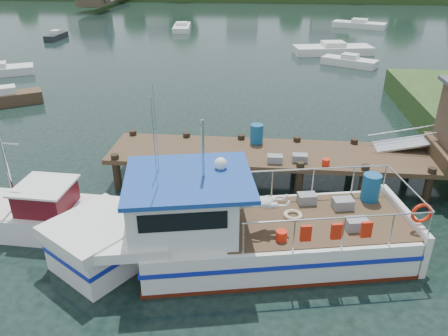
# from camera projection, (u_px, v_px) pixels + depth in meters

# --- Properties ---
(ground_plane) EXTENTS (160.00, 160.00, 0.00)m
(ground_plane) POSITION_uv_depth(u_px,v_px,m) (250.00, 180.00, 19.13)
(ground_plane) COLOR black
(dock) EXTENTS (16.60, 3.00, 4.78)m
(dock) POSITION_uv_depth(u_px,v_px,m) (413.00, 139.00, 17.56)
(dock) COLOR #453321
(dock) RESTS_ON ground
(lobster_boat) EXTENTS (11.99, 5.44, 5.73)m
(lobster_boat) POSITION_uv_depth(u_px,v_px,m) (230.00, 231.00, 13.88)
(lobster_boat) COLOR silver
(lobster_boat) RESTS_ON ground
(work_boat) EXTENTS (7.28, 2.45, 3.83)m
(work_boat) POSITION_uv_depth(u_px,v_px,m) (29.00, 213.00, 15.60)
(work_boat) COLOR silver
(work_boat) RESTS_ON ground
(moored_rowboat) EXTENTS (4.26, 3.42, 1.21)m
(moored_rowboat) POSITION_uv_depth(u_px,v_px,m) (8.00, 98.00, 28.31)
(moored_rowboat) COLOR #453321
(moored_rowboat) RESTS_ON ground
(moored_far) EXTENTS (6.95, 4.53, 1.12)m
(moored_far) POSITION_uv_depth(u_px,v_px,m) (359.00, 25.00, 56.46)
(moored_far) COLOR silver
(moored_far) RESTS_ON ground
(moored_b) EXTENTS (4.85, 3.58, 1.03)m
(moored_b) POSITION_uv_depth(u_px,v_px,m) (349.00, 61.00, 37.87)
(moored_b) COLOR silver
(moored_b) RESTS_ON ground
(moored_c) EXTENTS (7.78, 3.86, 1.17)m
(moored_c) POSITION_uv_depth(u_px,v_px,m) (333.00, 49.00, 42.20)
(moored_c) COLOR silver
(moored_c) RESTS_ON ground
(moored_d) EXTENTS (2.57, 5.90, 0.97)m
(moored_d) POSITION_uv_depth(u_px,v_px,m) (182.00, 27.00, 54.83)
(moored_d) COLOR silver
(moored_d) RESTS_ON ground
(moored_e) EXTENTS (1.27, 3.67, 1.01)m
(moored_e) POSITION_uv_depth(u_px,v_px,m) (56.00, 36.00, 49.12)
(moored_e) COLOR black
(moored_e) RESTS_ON ground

